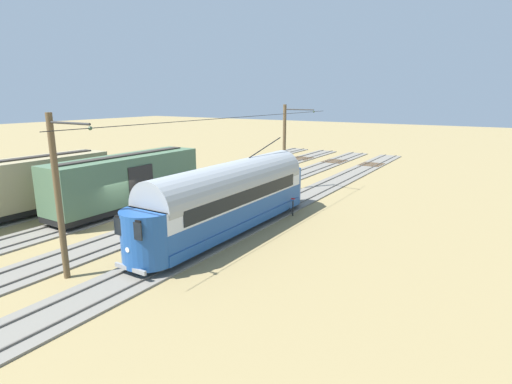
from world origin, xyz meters
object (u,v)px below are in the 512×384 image
(vintage_streetcar, at_px, (231,196))
(boxcar_adjacent, at_px, (127,180))
(catenary_pole_foreground, at_px, (285,147))
(switch_stand, at_px, (293,206))
(coach_far_siding, at_px, (25,185))
(catenary_pole_mid_near, at_px, (59,195))

(vintage_streetcar, height_order, boxcar_adjacent, vintage_streetcar)
(catenary_pole_foreground, relative_size, switch_stand, 6.01)
(coach_far_siding, distance_m, switch_stand, 18.46)
(coach_far_siding, xyz_separation_m, switch_stand, (-15.67, -9.65, -1.46))
(switch_stand, bearing_deg, vintage_streetcar, 72.49)
(boxcar_adjacent, bearing_deg, coach_far_siding, 45.68)
(coach_far_siding, bearing_deg, switch_stand, -148.38)
(catenary_pole_mid_near, bearing_deg, catenary_pole_foreground, -90.00)
(catenary_pole_mid_near, height_order, switch_stand, catenary_pole_mid_near)
(boxcar_adjacent, height_order, catenary_pole_foreground, catenary_pole_foreground)
(coach_far_siding, distance_m, catenary_pole_foreground, 19.98)
(boxcar_adjacent, bearing_deg, catenary_pole_foreground, -120.72)
(catenary_pole_foreground, bearing_deg, switch_stand, 122.29)
(catenary_pole_foreground, distance_m, catenary_pole_mid_near, 20.88)
(boxcar_adjacent, relative_size, coach_far_siding, 1.03)
(vintage_streetcar, xyz_separation_m, switch_stand, (-1.60, -5.07, -1.55))
(catenary_pole_foreground, xyz_separation_m, switch_stand, (-4.17, 6.61, -3.17))
(catenary_pole_foreground, bearing_deg, vintage_streetcar, 102.44)
(coach_far_siding, relative_size, catenary_pole_mid_near, 1.56)
(vintage_streetcar, height_order, switch_stand, vintage_streetcar)
(boxcar_adjacent, bearing_deg, vintage_streetcar, 178.59)
(vintage_streetcar, relative_size, catenary_pole_mid_near, 2.13)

